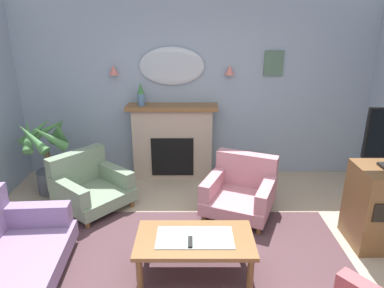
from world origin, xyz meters
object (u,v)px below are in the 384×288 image
mantel_vase_left (142,95)px  wall_mirror (173,66)px  armchair_beside_couch (90,185)px  potted_plant_corner_palm (49,152)px  armchair_near_fireplace (242,189)px  wall_sconce_left (115,70)px  fireplace (174,142)px  tv_remote (192,242)px  wall_sconce_right (231,70)px  framed_picture (275,63)px  coffee_table (196,243)px

mantel_vase_left → wall_mirror: bearing=20.7°
armchair_beside_couch → potted_plant_corner_palm: potted_plant_corner_palm is taller
mantel_vase_left → armchair_near_fireplace: size_ratio=0.31×
wall_sconce_left → wall_mirror: bearing=3.4°
fireplace → tv_remote: 2.41m
wall_sconce_right → framed_picture: bearing=5.3°
framed_picture → armchair_near_fireplace: size_ratio=0.34×
wall_sconce_right → armchair_beside_couch: size_ratio=0.12×
wall_mirror → coffee_table: wall_mirror is taller
fireplace → mantel_vase_left: (-0.45, -0.03, 0.75)m
wall_mirror → tv_remote: (0.28, -2.53, -1.26)m
fireplace → wall_sconce_right: 1.38m
armchair_near_fireplace → coffee_table: bearing=-115.8°
wall_sconce_left → mantel_vase_left: bearing=-16.7°
armchair_near_fireplace → potted_plant_corner_palm: size_ratio=0.94×
fireplace → framed_picture: size_ratio=3.78×
fireplace → mantel_vase_left: bearing=-176.4°
mantel_vase_left → tv_remote: 2.62m
fireplace → coffee_table: (0.32, -2.30, -0.19)m
tv_remote → wall_sconce_right: bearing=77.1°
wall_sconce_left → armchair_beside_couch: bearing=-101.4°
wall_sconce_right → coffee_table: bearing=-102.4°
mantel_vase_left → framed_picture: framed_picture is taller
mantel_vase_left → tv_remote: size_ratio=2.07×
framed_picture → potted_plant_corner_palm: (-3.23, -0.67, -1.15)m
coffee_table → potted_plant_corner_palm: size_ratio=0.97×
fireplace → mantel_vase_left: 0.88m
wall_mirror → potted_plant_corner_palm: size_ratio=0.85×
wall_sconce_right → potted_plant_corner_palm: 2.85m
potted_plant_corner_palm → wall_sconce_right: bearing=13.3°
wall_sconce_left → potted_plant_corner_palm: wall_sconce_left is taller
wall_mirror → framed_picture: size_ratio=2.67×
fireplace → mantel_vase_left: mantel_vase_left is taller
framed_picture → armchair_near_fireplace: 1.97m
tv_remote → potted_plant_corner_palm: 2.75m
wall_sconce_right → tv_remote: wall_sconce_right is taller
mantel_vase_left → wall_sconce_left: 0.54m
wall_sconce_right → framed_picture: size_ratio=0.39×
mantel_vase_left → armchair_near_fireplace: mantel_vase_left is taller
mantel_vase_left → coffee_table: 2.58m
wall_mirror → armchair_near_fireplace: 2.07m
coffee_table → armchair_beside_couch: (-1.38, 1.37, -0.08)m
framed_picture → potted_plant_corner_palm: bearing=-168.3°
framed_picture → mantel_vase_left: bearing=-174.7°
framed_picture → coffee_table: bearing=-115.6°
armchair_beside_couch → armchair_near_fireplace: bearing=-3.6°
framed_picture → coffee_table: size_ratio=0.33×
mantel_vase_left → potted_plant_corner_palm: size_ratio=0.29×
coffee_table → armchair_near_fireplace: bearing=64.2°
wall_sconce_right → fireplace: bearing=-173.8°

